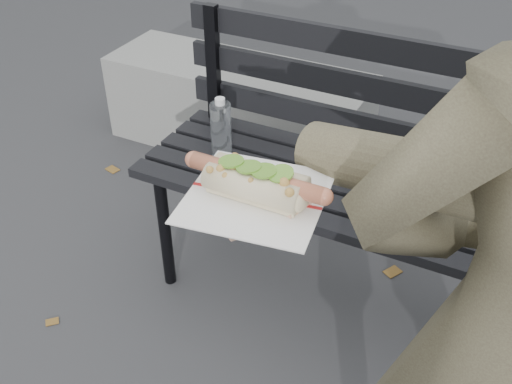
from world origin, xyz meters
TOP-DOWN VIEW (x-y plane):
  - park_bench at (-0.00, 0.89)m, footprint 1.50×0.44m
  - concrete_block at (-0.87, 1.57)m, footprint 1.20×0.40m
  - held_hotdog at (0.19, 0.08)m, footprint 0.63×0.30m

SIDE VIEW (x-z plane):
  - concrete_block at x=-0.87m, z-range 0.00..0.40m
  - park_bench at x=0.00m, z-range 0.08..0.96m
  - held_hotdog at x=0.19m, z-range 0.95..1.14m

